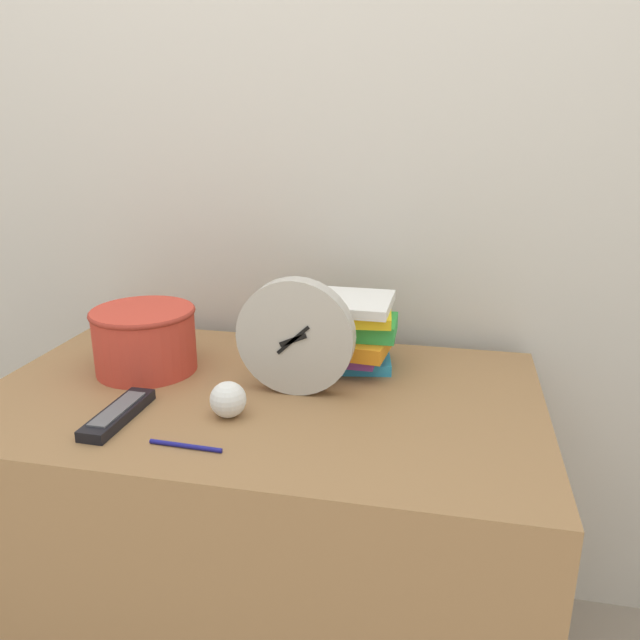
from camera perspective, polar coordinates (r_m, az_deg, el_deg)
name	(u,v)px	position (r m, az deg, el deg)	size (l,w,h in m)	color
wall_back	(305,136)	(1.55, -1.35, 16.49)	(6.00, 0.04, 2.40)	beige
desk	(265,541)	(1.45, -5.04, -19.48)	(1.11, 0.68, 0.72)	olive
desk_clock	(295,337)	(1.22, -2.27, -1.56)	(0.23, 0.04, 0.23)	#B7B2A8
book_stack	(340,331)	(1.36, 1.84, -1.05)	(0.26, 0.20, 0.16)	#2D9ED1
basket	(145,338)	(1.39, -15.74, -1.56)	(0.22, 0.22, 0.14)	#C63D2D
tv_remote	(118,414)	(1.21, -17.98, -8.16)	(0.05, 0.19, 0.02)	black
crumpled_paper_ball	(228,400)	(1.16, -8.40, -7.20)	(0.07, 0.07, 0.07)	white
pen	(186,446)	(1.08, -12.19, -11.18)	(0.13, 0.01, 0.01)	navy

